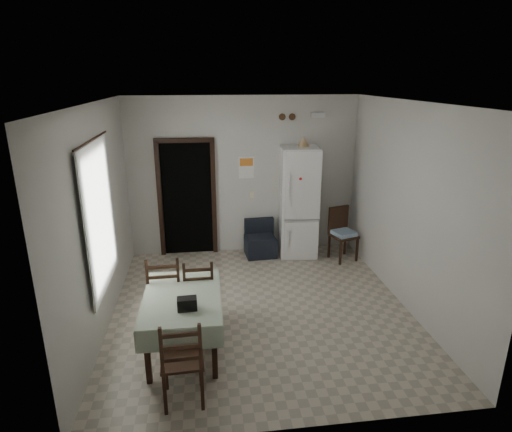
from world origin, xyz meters
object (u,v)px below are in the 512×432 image
object	(u,v)px
dining_table	(184,322)
corner_chair	(344,235)
navy_seat	(260,238)
dining_chair_far_right	(199,290)
dining_chair_near_head	(182,359)
dining_chair_far_left	(165,290)
fridge	(298,202)

from	to	relation	value
dining_table	corner_chair	bearing A→B (deg)	40.94
corner_chair	dining_table	bearing A→B (deg)	-157.80
navy_seat	dining_table	size ratio (longest dim) A/B	0.48
navy_seat	dining_chair_far_right	world-z (taller)	dining_chair_far_right
dining_chair_far_right	dining_chair_near_head	xyz separation A→B (m)	(-0.17, -1.47, 0.02)
dining_table	dining_chair_far_right	distance (m)	0.62
dining_chair_far_right	dining_table	bearing A→B (deg)	70.73
dining_table	dining_chair_far_left	distance (m)	0.65
fridge	dining_table	xyz separation A→B (m)	(-2.03, -2.75, -0.65)
dining_chair_far_right	dining_chair_far_left	bearing A→B (deg)	-1.40
dining_table	dining_chair_near_head	distance (m)	0.91
fridge	dining_chair_near_head	xyz separation A→B (m)	(-2.01, -3.64, -0.52)
dining_chair_far_right	dining_chair_near_head	size ratio (longest dim) A/B	0.97
dining_table	dining_chair_far_left	bearing A→B (deg)	114.55
dining_table	dining_chair_far_right	xyz separation A→B (m)	(0.19, 0.57, 0.12)
fridge	dining_chair_far_left	size ratio (longest dim) A/B	1.95
corner_chair	dining_chair_near_head	distance (m)	4.28
dining_chair_near_head	navy_seat	bearing A→B (deg)	-112.30
dining_table	dining_chair_near_head	bearing A→B (deg)	-87.98
navy_seat	dining_chair_near_head	world-z (taller)	dining_chair_near_head
dining_chair_far_left	dining_table	bearing A→B (deg)	111.83
fridge	dining_chair_far_right	bearing A→B (deg)	-124.77
fridge	corner_chair	distance (m)	1.01
navy_seat	dining_chair_near_head	xyz separation A→B (m)	(-1.31, -3.64, 0.16)
corner_chair	dining_chair_near_head	bearing A→B (deg)	-148.44
dining_chair_far_left	fridge	bearing A→B (deg)	-138.39
dining_chair_far_left	navy_seat	bearing A→B (deg)	-128.12
dining_table	dining_chair_near_head	world-z (taller)	dining_chair_near_head
dining_chair_far_right	corner_chair	bearing A→B (deg)	-146.40
fridge	corner_chair	size ratio (longest dim) A/B	2.10
corner_chair	dining_chair_near_head	size ratio (longest dim) A/B	0.98
fridge	corner_chair	bearing A→B (deg)	-20.95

